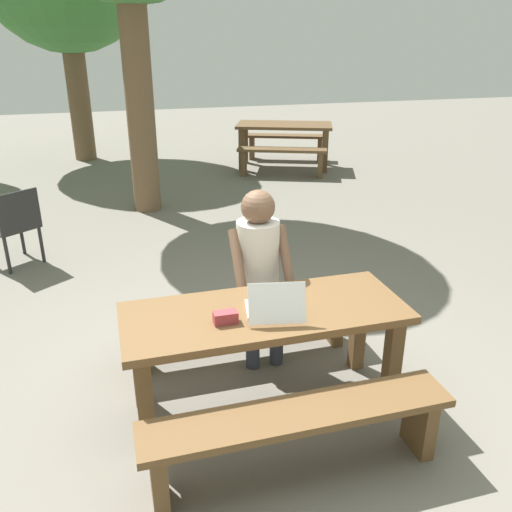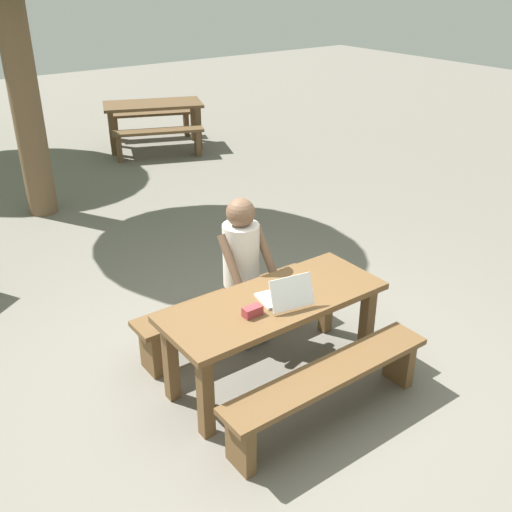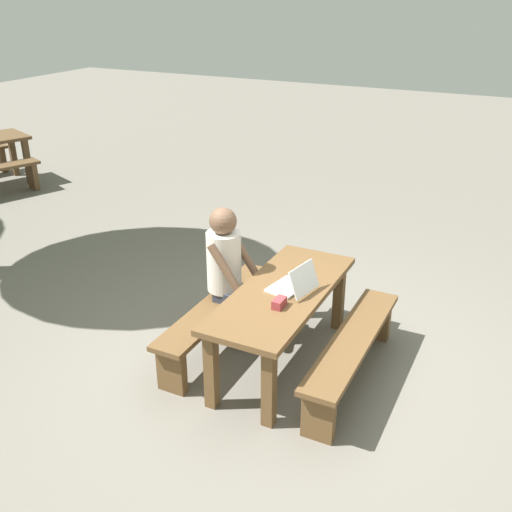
# 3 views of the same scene
# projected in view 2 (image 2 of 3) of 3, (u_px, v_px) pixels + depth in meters

# --- Properties ---
(ground_plane) EXTENTS (30.00, 30.00, 0.00)m
(ground_plane) POSITION_uv_depth(u_px,v_px,m) (273.00, 375.00, 4.68)
(ground_plane) COLOR slate
(picnic_table_front) EXTENTS (1.73, 0.68, 0.71)m
(picnic_table_front) POSITION_uv_depth(u_px,v_px,m) (274.00, 312.00, 4.42)
(picnic_table_front) COLOR brown
(picnic_table_front) RESTS_ON ground
(bench_near) EXTENTS (1.69, 0.30, 0.43)m
(bench_near) POSITION_uv_depth(u_px,v_px,m) (328.00, 383.00, 4.09)
(bench_near) COLOR brown
(bench_near) RESTS_ON ground
(bench_far) EXTENTS (1.69, 0.30, 0.43)m
(bench_far) POSITION_uv_depth(u_px,v_px,m) (229.00, 307.00, 4.99)
(bench_far) COLOR brown
(bench_far) RESTS_ON ground
(laptop) EXTENTS (0.39, 0.38, 0.24)m
(laptop) POSITION_uv_depth(u_px,v_px,m) (285.00, 295.00, 4.30)
(laptop) COLOR white
(laptop) RESTS_ON picnic_table_front
(small_pouch) EXTENTS (0.14, 0.08, 0.07)m
(small_pouch) POSITION_uv_depth(u_px,v_px,m) (252.00, 311.00, 4.15)
(small_pouch) COLOR #993338
(small_pouch) RESTS_ON picnic_table_front
(person_seated) EXTENTS (0.41, 0.41, 1.28)m
(person_seated) POSITION_uv_depth(u_px,v_px,m) (243.00, 260.00, 4.84)
(person_seated) COLOR #333847
(person_seated) RESTS_ON ground
(picnic_table_mid) EXTENTS (1.84, 1.35, 0.78)m
(picnic_table_mid) POSITION_uv_depth(u_px,v_px,m) (153.00, 110.00, 10.18)
(picnic_table_mid) COLOR brown
(picnic_table_mid) RESTS_ON ground
(bench_mid_south) EXTENTS (1.50, 0.83, 0.47)m
(bench_mid_south) POSITION_uv_depth(u_px,v_px,m) (159.00, 138.00, 9.75)
(bench_mid_south) COLOR brown
(bench_mid_south) RESTS_ON ground
(bench_mid_north) EXTENTS (1.50, 0.83, 0.47)m
(bench_mid_north) POSITION_uv_depth(u_px,v_px,m) (151.00, 119.00, 10.88)
(bench_mid_north) COLOR brown
(bench_mid_north) RESTS_ON ground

